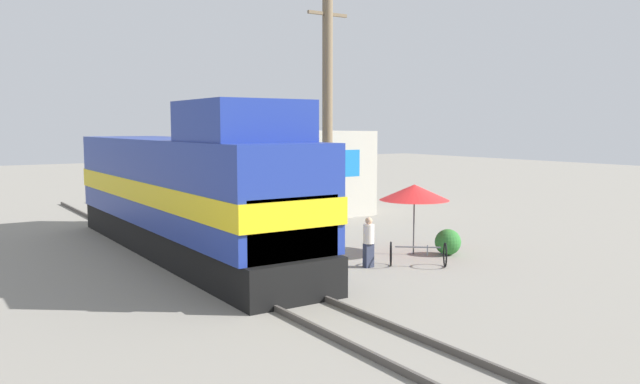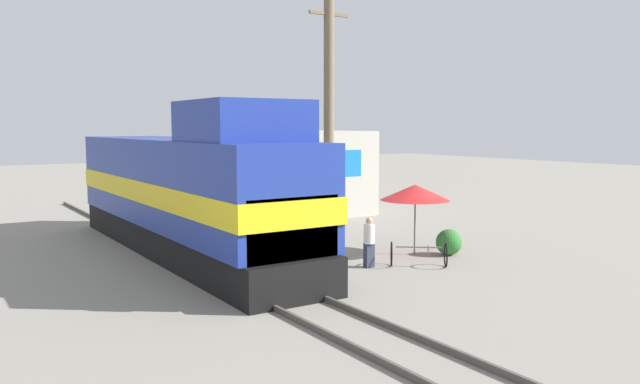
{
  "view_description": "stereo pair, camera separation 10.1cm",
  "coord_description": "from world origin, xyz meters",
  "px_view_note": "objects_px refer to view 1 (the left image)",
  "views": [
    {
      "loc": [
        -7.71,
        -17.18,
        4.32
      ],
      "look_at": [
        1.2,
        -3.71,
        2.62
      ],
      "focal_mm": 35.0,
      "sensor_mm": 36.0,
      "label": 1
    },
    {
      "loc": [
        -7.63,
        -17.23,
        4.32
      ],
      "look_at": [
        1.2,
        -3.71,
        2.62
      ],
      "focal_mm": 35.0,
      "sensor_mm": 36.0,
      "label": 2
    }
  ],
  "objects_px": {
    "utility_pole": "(327,109)",
    "person_bystander": "(369,241)",
    "locomotive": "(188,193)",
    "vendor_umbrella": "(414,192)",
    "billboard_sign": "(342,169)",
    "bicycle": "(418,254)"
  },
  "relations": [
    {
      "from": "bicycle",
      "to": "vendor_umbrella",
      "type": "bearing_deg",
      "value": 0.49
    },
    {
      "from": "billboard_sign",
      "to": "person_bystander",
      "type": "bearing_deg",
      "value": -119.71
    },
    {
      "from": "billboard_sign",
      "to": "bicycle",
      "type": "distance_m",
      "value": 8.54
    },
    {
      "from": "locomotive",
      "to": "person_bystander",
      "type": "xyz_separation_m",
      "value": [
        3.95,
        -4.74,
        -1.28
      ]
    },
    {
      "from": "vendor_umbrella",
      "to": "bicycle",
      "type": "relative_size",
      "value": 1.31
    },
    {
      "from": "utility_pole",
      "to": "person_bystander",
      "type": "distance_m",
      "value": 7.49
    },
    {
      "from": "utility_pole",
      "to": "person_bystander",
      "type": "bearing_deg",
      "value": -112.39
    },
    {
      "from": "locomotive",
      "to": "person_bystander",
      "type": "relative_size",
      "value": 9.8
    },
    {
      "from": "vendor_umbrella",
      "to": "billboard_sign",
      "type": "distance_m",
      "value": 6.55
    },
    {
      "from": "person_bystander",
      "to": "vendor_umbrella",
      "type": "bearing_deg",
      "value": 15.96
    },
    {
      "from": "vendor_umbrella",
      "to": "billboard_sign",
      "type": "bearing_deg",
      "value": 76.36
    },
    {
      "from": "locomotive",
      "to": "utility_pole",
      "type": "relative_size",
      "value": 1.54
    },
    {
      "from": "locomotive",
      "to": "billboard_sign",
      "type": "height_order",
      "value": "locomotive"
    },
    {
      "from": "locomotive",
      "to": "utility_pole",
      "type": "bearing_deg",
      "value": 9.1
    },
    {
      "from": "locomotive",
      "to": "vendor_umbrella",
      "type": "xyz_separation_m",
      "value": [
        6.44,
        -4.02,
        0.0
      ]
    },
    {
      "from": "billboard_sign",
      "to": "bicycle",
      "type": "relative_size",
      "value": 1.82
    },
    {
      "from": "person_bystander",
      "to": "bicycle",
      "type": "relative_size",
      "value": 0.86
    },
    {
      "from": "utility_pole",
      "to": "billboard_sign",
      "type": "xyz_separation_m",
      "value": [
        1.67,
        1.32,
        -2.53
      ]
    },
    {
      "from": "utility_pole",
      "to": "bicycle",
      "type": "bearing_deg",
      "value": -98.94
    },
    {
      "from": "utility_pole",
      "to": "person_bystander",
      "type": "relative_size",
      "value": 6.35
    },
    {
      "from": "bicycle",
      "to": "person_bystander",
      "type": "bearing_deg",
      "value": 98.74
    },
    {
      "from": "locomotive",
      "to": "vendor_umbrella",
      "type": "bearing_deg",
      "value": -32.0
    }
  ]
}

